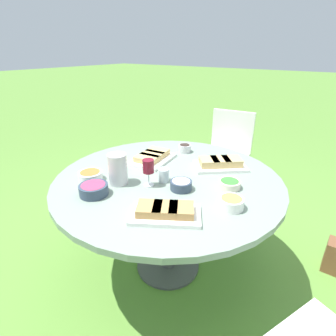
# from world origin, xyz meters

# --- Properties ---
(ground_plane) EXTENTS (40.00, 40.00, 0.00)m
(ground_plane) POSITION_xyz_m (0.00, 0.00, 0.00)
(ground_plane) COLOR #5B8C38
(dining_table) EXTENTS (1.41, 1.41, 0.74)m
(dining_table) POSITION_xyz_m (0.00, 0.00, 0.65)
(dining_table) COLOR #4C4C51
(dining_table) RESTS_ON ground_plane
(chair_near_right) EXTENTS (0.48, 0.47, 0.89)m
(chair_near_right) POSITION_xyz_m (0.14, -1.27, 0.52)
(chair_near_right) COLOR white
(chair_near_right) RESTS_ON ground_plane
(water_pitcher) EXTENTS (0.12, 0.11, 0.18)m
(water_pitcher) POSITION_xyz_m (0.19, 0.24, 0.83)
(water_pitcher) COLOR silver
(water_pitcher) RESTS_ON dining_table
(wine_glass) EXTENTS (0.07, 0.07, 0.16)m
(wine_glass) POSITION_xyz_m (0.02, 0.16, 0.85)
(wine_glass) COLOR silver
(wine_glass) RESTS_ON dining_table
(platter_bread_main) EXTENTS (0.39, 0.37, 0.07)m
(platter_bread_main) POSITION_xyz_m (-0.21, -0.32, 0.77)
(platter_bread_main) COLOR white
(platter_bread_main) RESTS_ON dining_table
(platter_charcuterie) EXTENTS (0.27, 0.35, 0.06)m
(platter_charcuterie) POSITION_xyz_m (0.24, -0.15, 0.76)
(platter_charcuterie) COLOR white
(platter_charcuterie) RESTS_ON dining_table
(platter_sandwich_side) EXTENTS (0.38, 0.33, 0.06)m
(platter_sandwich_side) POSITION_xyz_m (-0.24, 0.35, 0.76)
(platter_sandwich_side) COLOR white
(platter_sandwich_side) RESTS_ON dining_table
(bowl_fries) EXTENTS (0.13, 0.13, 0.06)m
(bowl_fries) POSITION_xyz_m (-0.46, 0.10, 0.77)
(bowl_fries) COLOR white
(bowl_fries) RESTS_ON dining_table
(bowl_salad) EXTENTS (0.13, 0.13, 0.04)m
(bowl_salad) POSITION_xyz_m (-0.37, -0.09, 0.76)
(bowl_salad) COLOR beige
(bowl_salad) RESTS_ON dining_table
(bowl_olives) EXTENTS (0.10, 0.10, 0.06)m
(bowl_olives) POSITION_xyz_m (0.15, -0.43, 0.77)
(bowl_olives) COLOR silver
(bowl_olives) RESTS_ON dining_table
(bowl_dip_red) EXTENTS (0.16, 0.16, 0.06)m
(bowl_dip_red) POSITION_xyz_m (0.20, 0.42, 0.77)
(bowl_dip_red) COLOR #334256
(bowl_dip_red) RESTS_ON dining_table
(bowl_dip_cream) EXTENTS (0.12, 0.12, 0.05)m
(bowl_dip_cream) POSITION_xyz_m (-0.15, 0.09, 0.77)
(bowl_dip_cream) COLOR #334256
(bowl_dip_cream) RESTS_ON dining_table
(bowl_roasted_veg) EXTENTS (0.15, 0.15, 0.06)m
(bowl_roasted_veg) POSITION_xyz_m (0.36, 0.31, 0.77)
(bowl_roasted_veg) COLOR white
(bowl_roasted_veg) RESTS_ON dining_table
(cup_water_near) EXTENTS (0.07, 0.07, 0.08)m
(cup_water_near) POSITION_xyz_m (-0.01, 0.06, 0.78)
(cup_water_near) COLOR silver
(cup_water_near) RESTS_ON dining_table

